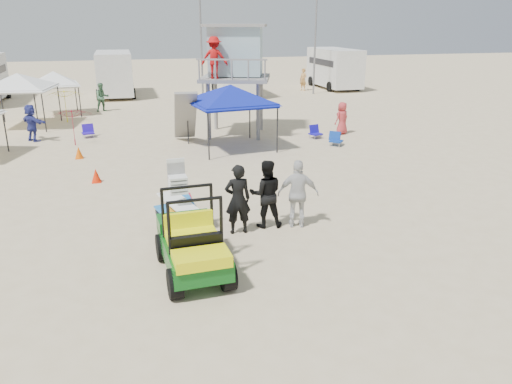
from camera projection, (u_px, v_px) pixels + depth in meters
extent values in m
plane|color=beige|center=(270.00, 299.00, 10.32)|extent=(140.00, 140.00, 0.00)
cube|color=#0D5315|center=(193.00, 251.00, 11.18)|extent=(1.39, 2.60, 0.45)
cube|color=#EEEC0C|center=(192.00, 240.00, 11.09)|extent=(1.19, 0.77, 0.24)
cylinder|color=black|center=(173.00, 283.00, 10.28)|extent=(0.32, 0.66, 0.65)
cube|color=black|center=(181.00, 220.00, 13.33)|extent=(1.24, 1.74, 0.11)
cylinder|color=black|center=(163.00, 228.00, 13.27)|extent=(0.20, 0.45, 0.44)
imported|color=black|center=(238.00, 199.00, 13.25)|extent=(0.71, 0.48, 1.92)
imported|color=black|center=(266.00, 194.00, 13.68)|extent=(1.03, 0.86, 1.91)
imported|color=silver|center=(298.00, 194.00, 13.66)|extent=(1.21, 0.77, 1.91)
cylinder|color=gray|center=(217.00, 113.00, 23.51)|extent=(0.19, 0.19, 2.71)
cube|color=gray|center=(236.00, 78.00, 24.42)|extent=(4.12, 4.12, 0.17)
cube|color=#8FACB9|center=(234.00, 51.00, 24.30)|extent=(3.05, 2.85, 2.27)
imported|color=#B20F0F|center=(222.00, 58.00, 22.88)|extent=(1.23, 0.71, 1.90)
cylinder|color=black|center=(202.00, 134.00, 20.42)|extent=(0.06, 0.06, 2.09)
pyramid|color=#0E1C9E|center=(230.00, 84.00, 21.64)|extent=(3.69, 3.69, 0.80)
cube|color=#0E1C9E|center=(231.00, 103.00, 21.90)|extent=(3.69, 3.69, 0.18)
pyramid|color=white|center=(17.00, 73.00, 26.17)|extent=(3.72, 3.72, 0.80)
cube|color=white|center=(19.00, 88.00, 26.42)|extent=(3.72, 3.72, 0.18)
cylinder|color=black|center=(32.00, 104.00, 28.73)|extent=(0.06, 0.06, 1.87)
pyramid|color=white|center=(53.00, 71.00, 29.60)|extent=(2.98, 2.98, 0.80)
cube|color=white|center=(55.00, 85.00, 29.86)|extent=(2.98, 2.98, 0.18)
imported|color=#A91229|center=(74.00, 127.00, 22.77)|extent=(2.21, 2.24, 1.69)
imported|color=yellow|center=(66.00, 106.00, 27.95)|extent=(2.84, 2.85, 1.85)
cone|color=red|center=(96.00, 175.00, 17.71)|extent=(0.34, 0.34, 0.50)
cone|color=#EB5A07|center=(79.00, 153.00, 20.79)|extent=(0.34, 0.34, 0.50)
cube|color=#2610B0|center=(88.00, 133.00, 24.52)|extent=(0.64, 0.61, 0.06)
cube|color=#2610B0|center=(88.00, 128.00, 24.68)|extent=(0.57, 0.29, 0.44)
cylinder|color=#B2B2B7|center=(83.00, 137.00, 24.33)|extent=(0.03, 0.03, 0.20)
cube|color=#170FAA|center=(316.00, 134.00, 24.35)|extent=(0.67, 0.65, 0.06)
cube|color=#170FAA|center=(314.00, 129.00, 24.50)|extent=(0.57, 0.34, 0.44)
cylinder|color=#B2B2B7|center=(313.00, 138.00, 24.15)|extent=(0.03, 0.03, 0.20)
cube|color=navy|center=(336.00, 141.00, 22.89)|extent=(0.74, 0.73, 0.06)
cube|color=navy|center=(334.00, 136.00, 23.05)|extent=(0.51, 0.49, 0.44)
cylinder|color=#B2B2B7|center=(333.00, 145.00, 22.69)|extent=(0.03, 0.03, 0.20)
cube|color=silver|center=(114.00, 72.00, 37.80)|extent=(2.50, 6.50, 3.00)
cube|color=black|center=(114.00, 66.00, 37.65)|extent=(2.54, 5.20, 0.50)
cylinder|color=black|center=(98.00, 95.00, 36.03)|extent=(0.25, 0.80, 0.80)
cube|color=silver|center=(235.00, 71.00, 38.63)|extent=(2.50, 7.00, 3.00)
cube|color=black|center=(234.00, 65.00, 38.48)|extent=(2.54, 5.60, 0.50)
cylinder|color=black|center=(225.00, 93.00, 36.71)|extent=(0.25, 0.80, 0.80)
cube|color=silver|center=(334.00, 67.00, 42.20)|extent=(2.50, 6.60, 3.00)
cube|color=black|center=(335.00, 62.00, 42.05)|extent=(2.54, 5.28, 0.50)
cylinder|color=black|center=(330.00, 87.00, 40.40)|extent=(0.25, 0.80, 0.80)
cylinder|color=slate|center=(201.00, 43.00, 34.42)|extent=(0.14, 0.14, 8.00)
cylinder|color=slate|center=(315.00, 41.00, 37.99)|extent=(0.14, 0.14, 8.00)
imported|color=#B73437|center=(342.00, 118.00, 25.09)|extent=(0.93, 0.78, 1.62)
imported|color=#467552|center=(102.00, 97.00, 31.40)|extent=(1.02, 0.89, 1.78)
imported|color=#C38A49|center=(303.00, 80.00, 40.90)|extent=(0.70, 0.78, 1.79)
imported|color=#303790|center=(32.00, 123.00, 23.58)|extent=(1.47, 1.56, 1.76)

